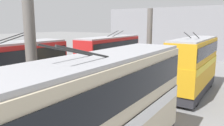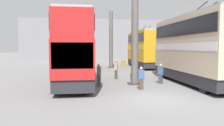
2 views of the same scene
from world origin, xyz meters
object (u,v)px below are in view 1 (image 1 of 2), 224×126
Objects in this scene: bus_right_far at (110,56)px; bus_left_far at (193,63)px; person_aisle_midway at (64,109)px; bus_left_near at (103,116)px; oil_drum at (174,80)px.

bus_left_far is at bearing -89.49° from bus_right_far.
bus_right_far is at bearing -52.55° from person_aisle_midway.
bus_left_far is (14.10, 0.00, -0.10)m from bus_left_near.
oil_drum is (13.28, -3.17, -0.48)m from person_aisle_midway.
bus_left_near is 14.10m from bus_left_far.
bus_left_near is at bearing -171.76° from oil_drum.
bus_right_far is at bearing 110.96° from oil_drum.
bus_left_near reaches higher than oil_drum.
person_aisle_midway is 1.98× the size of oil_drum.
bus_left_far is 10.60× the size of oil_drum.
bus_left_near is 6.81m from person_aisle_midway.
bus_left_near reaches higher than bus_right_far.
bus_right_far is 11.44m from person_aisle_midway.
bus_left_far is 5.35× the size of person_aisle_midway.
oil_drum is at bearing 43.98° from bus_left_far.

